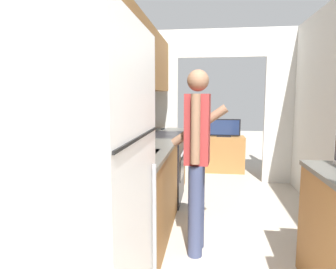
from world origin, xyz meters
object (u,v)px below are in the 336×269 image
Objects in this scene: knife at (163,129)px; person at (197,157)px; refrigerator at (67,218)px; range_oven at (159,166)px; television at (224,128)px; tv_cabinet at (223,154)px.

person is at bearing -58.55° from knife.
range_oven is (-0.03, 2.74, -0.41)m from refrigerator.
television is (0.92, 4.40, -0.03)m from refrigerator.
range_oven is 1.52m from person.
television is 1.44m from knife.
refrigerator is 3.36m from knife.
range_oven is at bearing 27.22° from person.
refrigerator reaches higher than range_oven.
knife is (-0.04, 0.61, 0.46)m from range_oven.
refrigerator reaches higher than person.
refrigerator is 1.50m from person.
range_oven is at bearing -72.16° from knife.
television reaches higher than knife.
refrigerator is at bearing -89.31° from range_oven.
refrigerator reaches higher than knife.
refrigerator is 4.57m from tv_cabinet.
television is at bearing -90.00° from tv_cabinet.
range_oven is 0.76m from knife.
television is (0.95, 1.65, 0.37)m from range_oven.
person reaches higher than tv_cabinet.
person reaches higher than range_oven.
knife is (-0.99, -1.04, 0.08)m from television.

